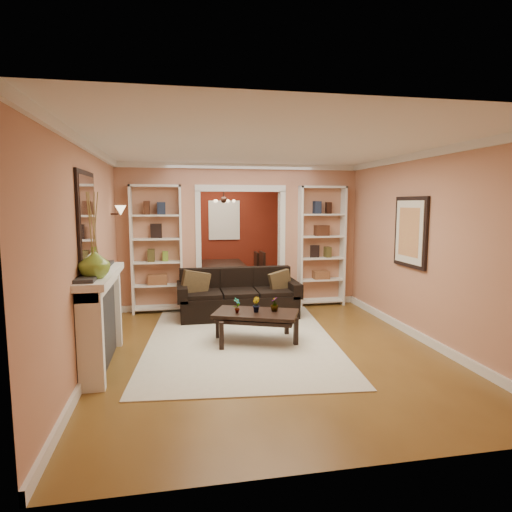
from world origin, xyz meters
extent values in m
plane|color=brown|center=(0.00, 0.00, 0.00)|extent=(8.00, 8.00, 0.00)
plane|color=white|center=(0.00, 0.00, 2.70)|extent=(8.00, 8.00, 0.00)
plane|color=tan|center=(0.00, 4.00, 1.35)|extent=(8.00, 0.00, 8.00)
plane|color=tan|center=(0.00, -4.00, 1.35)|extent=(8.00, 0.00, 8.00)
plane|color=tan|center=(-2.25, 0.00, 1.35)|extent=(0.00, 8.00, 8.00)
plane|color=tan|center=(2.25, 0.00, 1.35)|extent=(0.00, 8.00, 8.00)
cube|color=tan|center=(0.00, 1.20, 1.35)|extent=(4.50, 0.15, 2.70)
cube|color=maroon|center=(0.00, 3.97, 1.32)|extent=(4.44, 0.04, 2.64)
cube|color=#8CA5CC|center=(0.00, 3.93, 1.55)|extent=(0.78, 0.03, 0.98)
cube|color=beige|center=(-0.31, -0.85, 0.01)|extent=(2.98, 3.94, 0.01)
cube|color=black|center=(-0.16, 0.45, 0.41)|extent=(2.10, 0.91, 0.82)
cube|color=brown|center=(-0.90, 0.43, 0.63)|extent=(0.48, 0.24, 0.46)
cube|color=brown|center=(0.59, 0.43, 0.59)|extent=(0.39, 0.19, 0.38)
cube|color=black|center=(-0.11, -0.97, 0.22)|extent=(1.31, 1.01, 0.44)
imported|color=#336626|center=(-0.38, -0.97, 0.55)|extent=(0.14, 0.14, 0.22)
imported|color=#336626|center=(-0.11, -0.97, 0.55)|extent=(0.12, 0.14, 0.21)
imported|color=#336626|center=(0.16, -0.97, 0.54)|extent=(0.14, 0.14, 0.21)
cube|color=white|center=(-1.55, 1.03, 1.15)|extent=(0.90, 0.30, 2.30)
cube|color=white|center=(1.55, 1.03, 1.15)|extent=(0.90, 0.30, 2.30)
cube|color=white|center=(-2.09, -1.50, 0.58)|extent=(0.32, 1.70, 1.16)
imported|color=olive|center=(-2.09, -1.94, 1.33)|extent=(0.43, 0.43, 0.34)
cube|color=silver|center=(-2.23, -1.50, 1.80)|extent=(0.03, 0.95, 1.10)
cube|color=#FFE0A5|center=(-2.15, 0.55, 1.83)|extent=(0.18, 0.18, 0.22)
cube|color=black|center=(2.21, -1.00, 1.55)|extent=(0.04, 0.85, 1.05)
imported|color=black|center=(-0.15, 2.62, 0.31)|extent=(1.77, 0.98, 0.62)
cube|color=black|center=(-0.70, 2.32, 0.44)|extent=(0.48, 0.48, 0.88)
cube|color=black|center=(0.40, 2.32, 0.47)|extent=(0.59, 0.59, 0.95)
cube|color=black|center=(-0.70, 2.92, 0.45)|extent=(0.49, 0.49, 0.91)
cube|color=black|center=(0.40, 2.92, 0.43)|extent=(0.56, 0.56, 0.87)
cube|color=#311D16|center=(0.00, 2.70, 2.02)|extent=(0.50, 0.50, 0.30)
camera|label=1|loc=(-1.21, -6.80, 1.98)|focal=30.00mm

